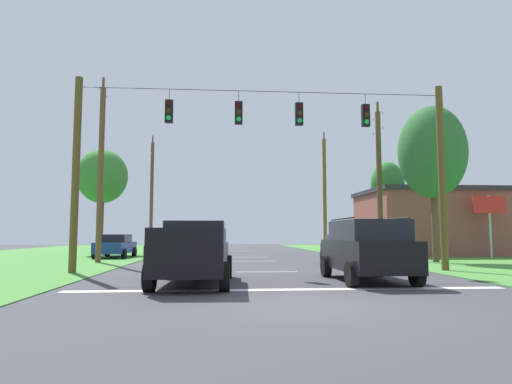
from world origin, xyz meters
TOP-DOWN VIEW (x-y plane):
  - ground_plane at (0.00, 0.00)m, footprint 120.00×120.00m
  - shoulder_grass_right at (14.50, 15.00)m, footprint 16.00×80.00m
  - stop_bar_stripe at (0.00, 2.77)m, footprint 12.35×0.45m
  - lane_dash_0 at (0.00, 8.77)m, footprint 2.50×0.15m
  - lane_dash_1 at (0.00, 16.13)m, footprint 2.50×0.15m
  - lane_dash_2 at (0.00, 20.87)m, footprint 2.50×0.15m
  - lane_dash_3 at (0.00, 32.66)m, footprint 2.50×0.15m
  - lane_dash_4 at (0.00, 40.32)m, footprint 2.50×0.15m
  - overhead_signal_span at (-0.07, 8.61)m, footprint 15.49×0.31m
  - pickup_truck at (-2.71, 4.44)m, footprint 2.46×5.48m
  - suv_black at (2.88, 4.74)m, footprint 2.22×4.80m
  - distant_car_crossing_white at (7.60, 20.15)m, footprint 2.26×4.42m
  - distant_car_oncoming at (-8.70, 20.43)m, footprint 2.14×4.36m
  - distant_car_far_parked at (4.68, 13.88)m, footprint 2.11×4.35m
  - utility_pole_mid_right at (7.62, 16.58)m, footprint 0.31×1.80m
  - utility_pole_far_right at (7.86, 31.98)m, footprint 0.33×1.83m
  - utility_pole_mid_left at (-8.48, 15.36)m, footprint 0.30×1.63m
  - utility_pole_far_left at (-8.45, 33.75)m, footprint 0.32×1.83m
  - tree_roadside_right at (11.41, 25.28)m, footprint 2.65×2.65m
  - tree_roadside_far_right at (-11.01, 25.64)m, footprint 3.83×3.83m
  - tree_roadside_left at (9.75, 14.05)m, footprint 3.68×3.68m
  - roadside_store at (15.48, 23.01)m, footprint 13.16×8.77m

SIDE VIEW (x-z plane):
  - ground_plane at x=0.00m, z-range 0.00..0.00m
  - stop_bar_stripe at x=0.00m, z-range 0.00..0.01m
  - lane_dash_0 at x=0.00m, z-range 0.00..0.01m
  - lane_dash_1 at x=0.00m, z-range 0.00..0.01m
  - lane_dash_2 at x=0.00m, z-range 0.00..0.01m
  - lane_dash_3 at x=0.00m, z-range 0.00..0.01m
  - lane_dash_4 at x=0.00m, z-range 0.00..0.01m
  - shoulder_grass_right at x=14.50m, z-range 0.00..0.03m
  - distant_car_crossing_white at x=7.60m, z-range 0.03..1.55m
  - distant_car_oncoming at x=-8.70m, z-range 0.03..1.55m
  - distant_car_far_parked at x=4.68m, z-range 0.03..1.55m
  - pickup_truck at x=-2.71m, z-range -0.01..1.94m
  - suv_black at x=2.88m, z-range 0.03..2.09m
  - roadside_store at x=15.48m, z-range 0.01..4.83m
  - overhead_signal_span at x=-0.07m, z-range 0.48..8.40m
  - utility_pole_mid_right at x=7.62m, z-range -0.07..9.53m
  - utility_pole_mid_left at x=-8.48m, z-range -0.14..10.11m
  - utility_pole_far_left at x=-8.45m, z-range -0.11..10.88m
  - tree_roadside_right at x=11.41m, z-range 1.83..9.15m
  - utility_pole_far_right at x=7.86m, z-range -0.10..11.12m
  - tree_roadside_far_right at x=-11.01m, z-range 1.91..9.97m
  - tree_roadside_left at x=9.75m, z-range 1.72..10.36m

